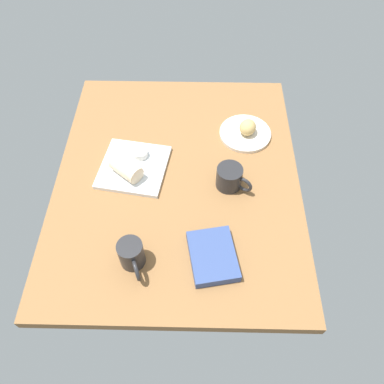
{
  "coord_description": "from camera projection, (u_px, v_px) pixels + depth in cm",
  "views": [
    {
      "loc": [
        85.98,
        7.14,
        113.97
      ],
      "look_at": [
        9.27,
        5.56,
        7.0
      ],
      "focal_mm": 35.06,
      "sensor_mm": 36.0,
      "label": 1
    }
  ],
  "objects": [
    {
      "name": "dining_table",
      "position": [
        178.0,
        180.0,
        1.41
      ],
      "size": [
        110.0,
        90.0,
        4.0
      ],
      "primitive_type": "cube",
      "color": "olive",
      "rests_on": "ground"
    },
    {
      "name": "round_plate",
      "position": [
        245.0,
        133.0,
        1.51
      ],
      "size": [
        20.69,
        20.69,
        1.4
      ],
      "primitive_type": "cylinder",
      "color": "silver",
      "rests_on": "dining_table"
    },
    {
      "name": "scone_pastry",
      "position": [
        248.0,
        127.0,
        1.48
      ],
      "size": [
        9.16,
        8.81,
        6.2
      ],
      "primitive_type": "ellipsoid",
      "rotation": [
        0.0,
        0.0,
        2.71
      ],
      "color": "tan",
      "rests_on": "round_plate"
    },
    {
      "name": "square_plate",
      "position": [
        134.0,
        167.0,
        1.41
      ],
      "size": [
        27.62,
        27.62,
        1.6
      ],
      "primitive_type": "cube",
      "rotation": [
        0.0,
        0.0,
        -0.16
      ],
      "color": "white",
      "rests_on": "dining_table"
    },
    {
      "name": "sauce_cup",
      "position": [
        140.0,
        153.0,
        1.42
      ],
      "size": [
        5.69,
        5.69,
        2.68
      ],
      "color": "silver",
      "rests_on": "square_plate"
    },
    {
      "name": "breakfast_wrap",
      "position": [
        126.0,
        168.0,
        1.36
      ],
      "size": [
        12.44,
        13.2,
        6.55
      ],
      "primitive_type": "cylinder",
      "rotation": [
        1.57,
        0.0,
        5.6
      ],
      "color": "beige",
      "rests_on": "square_plate"
    },
    {
      "name": "book_stack",
      "position": [
        213.0,
        256.0,
        1.19
      ],
      "size": [
        20.61,
        17.31,
        3.5
      ],
      "color": "#33477F",
      "rests_on": "dining_table"
    },
    {
      "name": "coffee_mug",
      "position": [
        230.0,
        177.0,
        1.34
      ],
      "size": [
        10.18,
        12.8,
        8.65
      ],
      "color": "#262628",
      "rests_on": "dining_table"
    },
    {
      "name": "second_mug",
      "position": [
        132.0,
        255.0,
        1.15
      ],
      "size": [
        12.85,
        8.01,
        9.99
      ],
      "color": "#262628",
      "rests_on": "dining_table"
    }
  ]
}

